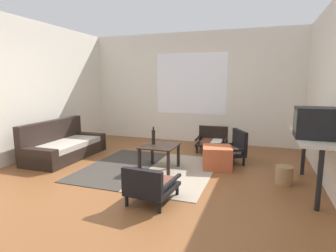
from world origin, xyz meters
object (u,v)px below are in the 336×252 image
at_px(armchair_by_window, 212,140).
at_px(clay_vase, 311,123).
at_px(couch, 63,147).
at_px(glass_bottle, 153,137).
at_px(wicker_basket, 284,175).
at_px(ottoman_orange, 217,157).
at_px(crt_television, 317,123).
at_px(console_shelf, 312,141).
at_px(coffee_table, 160,150).
at_px(armchair_corner, 230,148).
at_px(armchair_striped_foreground, 150,185).

height_order(armchair_by_window, clay_vase, clay_vase).
bearing_deg(clay_vase, couch, -179.41).
height_order(glass_bottle, wicker_basket, glass_bottle).
xyz_separation_m(ottoman_orange, wicker_basket, (1.06, -0.42, -0.06)).
height_order(clay_vase, glass_bottle, clay_vase).
bearing_deg(clay_vase, wicker_basket, -156.51).
bearing_deg(clay_vase, ottoman_orange, 168.63).
bearing_deg(crt_television, wicker_basket, 131.81).
height_order(console_shelf, clay_vase, clay_vase).
bearing_deg(wicker_basket, console_shelf, -21.04).
bearing_deg(wicker_basket, clay_vase, 23.49).
bearing_deg(armchair_by_window, console_shelf, -45.55).
distance_m(coffee_table, glass_bottle, 0.25).
bearing_deg(ottoman_orange, couch, -173.89).
xyz_separation_m(couch, crt_television, (4.40, -0.45, 0.77)).
relative_size(couch, clay_vase, 4.95).
bearing_deg(console_shelf, clay_vase, 90.00).
height_order(armchair_corner, clay_vase, clay_vase).
xyz_separation_m(ottoman_orange, crt_television, (1.38, -0.77, 0.79)).
relative_size(couch, console_shelf, 1.17).
bearing_deg(clay_vase, crt_television, -90.37).
height_order(coffee_table, armchair_by_window, armchair_by_window).
relative_size(console_shelf, crt_television, 2.82).
height_order(armchair_striped_foreground, crt_television, crt_television).
xyz_separation_m(glass_bottle, wicker_basket, (2.11, -0.03, -0.43)).
bearing_deg(ottoman_orange, console_shelf, -21.31).
xyz_separation_m(couch, armchair_striped_foreground, (2.45, -1.35, 0.01)).
distance_m(coffee_table, ottoman_orange, 1.02).
height_order(armchair_striped_foreground, ottoman_orange, armchair_striped_foreground).
bearing_deg(wicker_basket, crt_television, -48.19).
bearing_deg(armchair_by_window, armchair_corner, -58.14).
distance_m(coffee_table, clay_vase, 2.37).
bearing_deg(glass_bottle, wicker_basket, -0.88).
bearing_deg(couch, armchair_corner, 13.22).
xyz_separation_m(crt_television, glass_bottle, (-2.42, 0.39, -0.42)).
height_order(armchair_by_window, console_shelf, console_shelf).
bearing_deg(console_shelf, armchair_corner, 141.52).
distance_m(coffee_table, crt_television, 2.40).
height_order(coffee_table, armchair_corner, armchair_corner).
xyz_separation_m(console_shelf, crt_television, (-0.00, -0.23, 0.28)).
bearing_deg(crt_television, ottoman_orange, 150.83).
relative_size(coffee_table, clay_vase, 1.81).
bearing_deg(armchair_corner, ottoman_orange, -111.57).
relative_size(armchair_corner, console_shelf, 0.55).
bearing_deg(glass_bottle, clay_vase, 2.50).
bearing_deg(coffee_table, glass_bottle, 161.51).
relative_size(armchair_by_window, clay_vase, 1.91).
xyz_separation_m(armchair_by_window, glass_bottle, (-0.75, -1.55, 0.32)).
height_order(coffee_table, clay_vase, clay_vase).
height_order(armchair_corner, ottoman_orange, armchair_corner).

